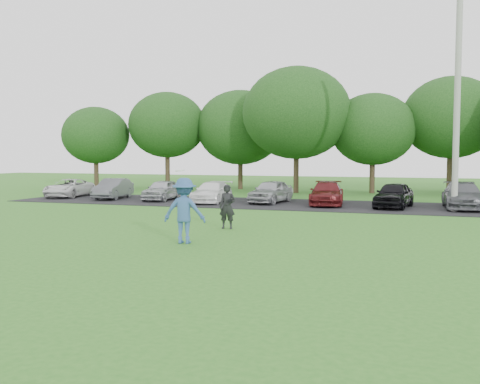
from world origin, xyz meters
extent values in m
plane|color=#2C6C1F|center=(0.00, 0.00, 0.00)|extent=(100.00, 100.00, 0.00)
cube|color=black|center=(0.00, 13.00, 0.01)|extent=(32.00, 6.50, 0.03)
cylinder|color=#A3A39D|center=(7.62, 11.79, 5.46)|extent=(0.28, 0.28, 10.91)
imported|color=#32578E|center=(-0.52, -0.13, 0.97)|extent=(1.36, 0.92, 1.95)
cylinder|color=white|center=(-0.52, -0.42, 2.17)|extent=(0.27, 0.27, 0.07)
imported|color=black|center=(-0.38, 3.22, 0.79)|extent=(0.62, 0.44, 1.58)
cube|color=black|center=(-0.20, 3.04, 1.02)|extent=(0.15, 0.12, 0.10)
imported|color=silver|center=(-14.46, 13.31, 0.58)|extent=(2.38, 4.18, 1.10)
imported|color=#55585D|center=(-11.13, 12.99, 0.63)|extent=(1.84, 3.77, 1.19)
imported|color=#B8BAC0|center=(-7.91, 13.00, 0.62)|extent=(1.57, 3.51, 1.17)
imported|color=white|center=(-4.70, 12.62, 0.59)|extent=(1.80, 3.92, 1.11)
imported|color=#A7A9AE|center=(-1.54, 13.33, 0.65)|extent=(1.96, 3.81, 1.24)
imported|color=#541214|center=(1.52, 13.18, 0.63)|extent=(2.16, 4.29, 1.19)
imported|color=black|center=(4.90, 12.72, 0.66)|extent=(2.05, 3.89, 1.26)
imported|color=#56595E|center=(8.09, 13.33, 0.66)|extent=(1.91, 4.39, 1.26)
cylinder|color=#38281C|center=(-18.00, 21.60, 1.10)|extent=(0.36, 0.36, 2.20)
ellipsoid|color=#214C19|center=(-18.00, 21.60, 4.15)|extent=(5.20, 5.20, 4.42)
cylinder|color=#38281C|center=(-12.50, 23.00, 1.35)|extent=(0.36, 0.36, 2.70)
ellipsoid|color=#214C19|center=(-12.50, 23.00, 4.93)|extent=(5.94, 5.94, 5.05)
cylinder|color=#38281C|center=(-7.00, 24.40, 1.10)|extent=(0.36, 0.36, 2.20)
ellipsoid|color=#214C19|center=(-7.00, 24.40, 4.71)|extent=(6.68, 6.68, 5.68)
cylinder|color=#38281C|center=(-2.00, 21.60, 1.35)|extent=(0.36, 0.36, 2.70)
ellipsoid|color=#214C19|center=(-2.00, 21.60, 5.48)|extent=(7.42, 7.42, 6.31)
cylinder|color=#38281C|center=(3.00, 23.00, 1.10)|extent=(0.36, 0.36, 2.20)
ellipsoid|color=#214C19|center=(3.00, 23.00, 4.36)|extent=(5.76, 5.76, 4.90)
cylinder|color=#38281C|center=(8.00, 24.40, 1.35)|extent=(0.36, 0.36, 2.70)
ellipsoid|color=#214C19|center=(8.00, 24.40, 5.14)|extent=(6.50, 6.50, 5.53)
camera|label=1|loc=(6.07, -14.53, 2.63)|focal=40.00mm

